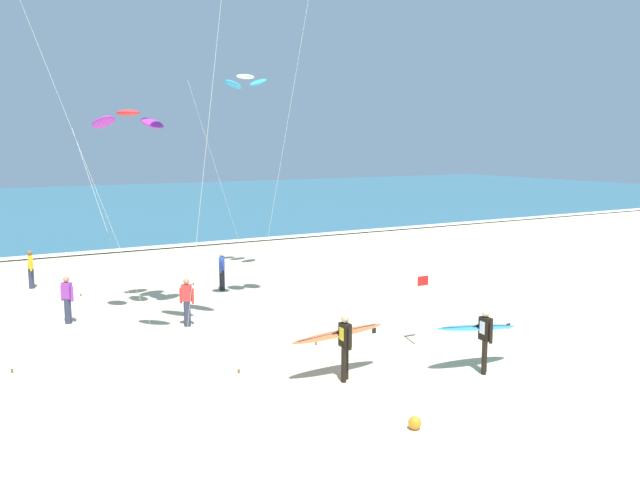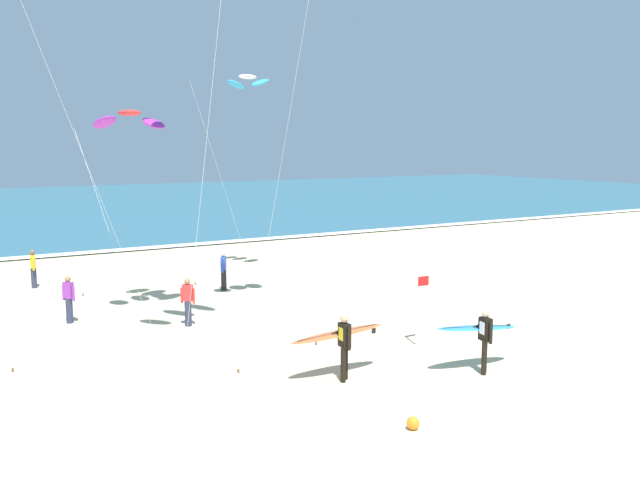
% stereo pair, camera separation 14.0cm
% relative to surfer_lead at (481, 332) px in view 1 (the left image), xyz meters
% --- Properties ---
extents(ground_plane, '(160.00, 160.00, 0.00)m').
position_rel_surfer_lead_xyz_m(ground_plane, '(-3.08, -2.64, -1.05)').
color(ground_plane, beige).
extents(ocean_water, '(160.00, 60.00, 0.08)m').
position_rel_surfer_lead_xyz_m(ocean_water, '(-3.08, 54.20, -1.01)').
color(ocean_water, '#2D6075').
rests_on(ocean_water, ground).
extents(shoreline_foam, '(160.00, 1.06, 0.01)m').
position_rel_surfer_lead_xyz_m(shoreline_foam, '(-3.08, 24.50, -0.96)').
color(shoreline_foam, white).
rests_on(shoreline_foam, ocean_water).
extents(surfer_lead, '(2.49, 1.04, 1.71)m').
position_rel_surfer_lead_xyz_m(surfer_lead, '(0.00, 0.00, 0.00)').
color(surfer_lead, black).
rests_on(surfer_lead, ground).
extents(surfer_trailing, '(2.61, 0.93, 1.71)m').
position_rel_surfer_lead_xyz_m(surfer_trailing, '(-3.43, 1.34, 0.00)').
color(surfer_trailing, black).
rests_on(surfer_trailing, ground).
extents(kite_arc_scarlet_near, '(2.50, 5.32, 6.98)m').
position_rel_surfer_lead_xyz_m(kite_arc_scarlet_near, '(-6.39, 9.70, 5.60)').
color(kite_arc_scarlet_near, purple).
rests_on(kite_arc_scarlet_near, ground).
extents(kite_arc_ivory_high, '(3.92, 2.37, 8.90)m').
position_rel_surfer_lead_xyz_m(kite_arc_ivory_high, '(0.21, 15.19, 7.54)').
color(kite_arc_ivory_high, '#2D99DB').
rests_on(kite_arc_ivory_high, ground).
extents(bystander_purple_top, '(0.34, 0.41, 1.59)m').
position_rel_surfer_lead_xyz_m(bystander_purple_top, '(-8.47, 10.30, -0.24)').
color(bystander_purple_top, '#2D334C').
rests_on(bystander_purple_top, ground).
extents(bystander_yellow_top, '(0.22, 0.50, 1.59)m').
position_rel_surfer_lead_xyz_m(bystander_yellow_top, '(-8.80, 16.71, -0.24)').
color(bystander_yellow_top, '#2D334C').
rests_on(bystander_yellow_top, ground).
extents(bystander_blue_top, '(0.32, 0.43, 1.59)m').
position_rel_surfer_lead_xyz_m(bystander_blue_top, '(-2.18, 12.44, -0.24)').
color(bystander_blue_top, black).
rests_on(bystander_blue_top, ground).
extents(bystander_red_top, '(0.39, 0.37, 1.59)m').
position_rel_surfer_lead_xyz_m(bystander_red_top, '(-5.18, 7.99, -0.24)').
color(bystander_red_top, '#2D334C').
rests_on(bystander_red_top, ground).
extents(lifeguard_flag, '(0.45, 0.05, 2.10)m').
position_rel_surfer_lead_xyz_m(lifeguard_flag, '(0.04, 2.66, 0.22)').
color(lifeguard_flag, silver).
rests_on(lifeguard_flag, ground).
extents(beach_ball, '(0.28, 0.28, 0.28)m').
position_rel_surfer_lead_xyz_m(beach_ball, '(-3.72, -2.01, -0.91)').
color(beach_ball, orange).
rests_on(beach_ball, ground).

